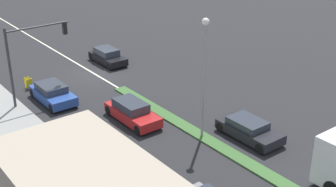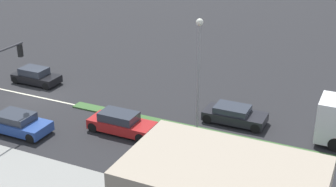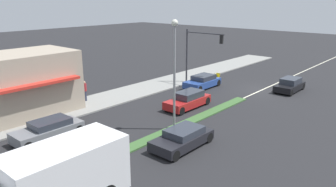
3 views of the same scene
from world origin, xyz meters
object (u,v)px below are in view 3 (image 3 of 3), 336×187
(traffic_signal_main, at_px, (198,48))
(hatchback_red, at_px, (188,100))
(coupe_blue, at_px, (203,82))
(sedan_dark, at_px, (183,138))
(suv_black, at_px, (290,85))
(warning_aframe_sign, at_px, (217,77))
(suv_grey, at_px, (48,130))
(pedestrian, at_px, (85,90))
(delivery_truck, at_px, (47,185))
(street_lamp, at_px, (175,61))

(traffic_signal_main, relative_size, hatchback_red, 1.28)
(hatchback_red, bearing_deg, coupe_blue, -65.10)
(coupe_blue, bearing_deg, sedan_dark, 120.51)
(traffic_signal_main, distance_m, suv_black, 9.78)
(warning_aframe_sign, height_order, suv_grey, suv_grey)
(traffic_signal_main, relative_size, suv_black, 1.44)
(pedestrian, relative_size, sedan_dark, 0.43)
(hatchback_red, bearing_deg, sedan_dark, 125.42)
(traffic_signal_main, bearing_deg, suv_black, -154.72)
(delivery_truck, relative_size, suv_black, 1.93)
(traffic_signal_main, xyz_separation_m, coupe_blue, (-1.12, 0.60, -3.28))
(suv_black, bearing_deg, coupe_blue, 32.18)
(traffic_signal_main, xyz_separation_m, warning_aframe_sign, (-0.67, -2.77, -3.47))
(suv_black, bearing_deg, traffic_signal_main, 25.28)
(street_lamp, relative_size, sedan_dark, 1.77)
(pedestrian, distance_m, warning_aframe_sign, 14.81)
(suv_grey, relative_size, coupe_blue, 1.05)
(delivery_truck, bearing_deg, warning_aframe_sign, -72.58)
(delivery_truck, bearing_deg, pedestrian, -40.36)
(hatchback_red, relative_size, suv_black, 1.12)
(pedestrian, xyz_separation_m, warning_aframe_sign, (-4.42, -14.13, -0.63))
(pedestrian, height_order, sedan_dark, pedestrian)
(coupe_blue, bearing_deg, hatchback_red, 114.90)
(traffic_signal_main, xyz_separation_m, sedan_dark, (-8.32, 12.82, -3.32))
(sedan_dark, bearing_deg, hatchback_red, -54.58)
(delivery_truck, xyz_separation_m, suv_grey, (7.20, -4.04, -0.84))
(hatchback_red, height_order, sedan_dark, hatchback_red)
(street_lamp, xyz_separation_m, suv_black, (-2.20, -14.93, -4.16))
(delivery_truck, height_order, hatchback_red, delivery_truck)
(street_lamp, distance_m, coupe_blue, 12.27)
(suv_grey, bearing_deg, coupe_blue, -90.00)
(traffic_signal_main, relative_size, pedestrian, 3.17)
(coupe_blue, bearing_deg, delivery_truck, 108.91)
(street_lamp, xyz_separation_m, suv_grey, (5.00, 6.58, -4.15))
(suv_grey, height_order, sedan_dark, suv_grey)
(street_lamp, relative_size, warning_aframe_sign, 8.80)
(street_lamp, relative_size, pedestrian, 4.17)
(delivery_truck, relative_size, coupe_blue, 1.81)
(pedestrian, height_order, suv_grey, pedestrian)
(street_lamp, relative_size, suv_grey, 1.69)
(warning_aframe_sign, bearing_deg, delivery_truck, 107.42)
(warning_aframe_sign, relative_size, suv_grey, 0.19)
(traffic_signal_main, distance_m, hatchback_red, 8.36)
(delivery_truck, height_order, suv_grey, delivery_truck)
(street_lamp, bearing_deg, suv_grey, 52.77)
(street_lamp, height_order, coupe_blue, street_lamp)
(warning_aframe_sign, relative_size, sedan_dark, 0.20)
(traffic_signal_main, bearing_deg, street_lamp, 119.11)
(warning_aframe_sign, distance_m, sedan_dark, 17.37)
(traffic_signal_main, bearing_deg, hatchback_red, 120.62)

